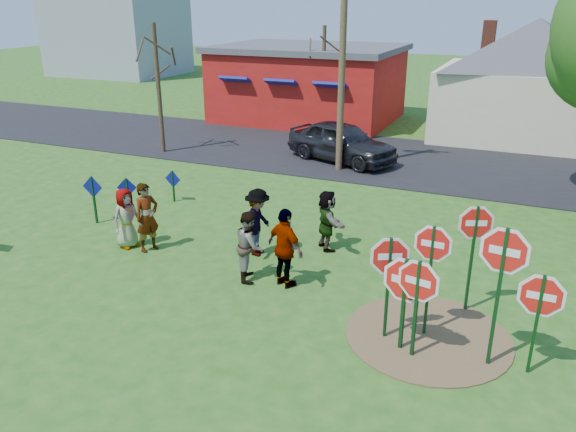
% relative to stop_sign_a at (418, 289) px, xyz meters
% --- Properties ---
extents(ground, '(120.00, 120.00, 0.00)m').
position_rel_stop_sign_a_xyz_m(ground, '(-4.34, 1.76, -1.40)').
color(ground, '#215317').
rests_on(ground, ground).
extents(road, '(120.00, 7.50, 0.04)m').
position_rel_stop_sign_a_xyz_m(road, '(-4.34, 13.26, -1.38)').
color(road, black).
rests_on(road, ground).
extents(dirt_patch, '(3.20, 3.20, 0.03)m').
position_rel_stop_sign_a_xyz_m(dirt_patch, '(0.16, 0.76, -1.38)').
color(dirt_patch, brown).
rests_on(dirt_patch, ground).
extents(red_building, '(9.40, 7.69, 3.90)m').
position_rel_stop_sign_a_xyz_m(red_building, '(-9.84, 19.76, 0.57)').
color(red_building, maroon).
rests_on(red_building, ground).
extents(cream_house, '(9.40, 9.40, 6.50)m').
position_rel_stop_sign_a_xyz_m(cream_house, '(1.16, 19.76, 1.53)').
color(cream_house, beige).
rests_on(cream_house, ground).
extents(distant_building, '(10.00, 8.00, 8.00)m').
position_rel_stop_sign_a_xyz_m(distant_building, '(-32.34, 31.76, 2.60)').
color(distant_building, '#8C939E').
rests_on(distant_building, ground).
extents(stop_sign_a, '(1.04, 0.24, 2.08)m').
position_rel_stop_sign_a_xyz_m(stop_sign_a, '(0.00, 0.00, 0.00)').
color(stop_sign_a, '#113E19').
rests_on(stop_sign_a, ground).
extents(stop_sign_b, '(0.96, 0.07, 2.42)m').
position_rel_stop_sign_a_xyz_m(stop_sign_b, '(0.07, 0.82, 0.34)').
color(stop_sign_b, '#113E19').
rests_on(stop_sign_b, ground).
extents(stop_sign_c, '(1.12, 0.16, 2.81)m').
position_rel_stop_sign_a_xyz_m(stop_sign_c, '(1.31, 0.29, 0.57)').
color(stop_sign_c, '#113E19').
rests_on(stop_sign_c, ground).
extents(stop_sign_d, '(0.90, 0.38, 2.47)m').
position_rel_stop_sign_a_xyz_m(stop_sign_d, '(0.69, 2.10, 0.38)').
color(stop_sign_d, '#113E19').
rests_on(stop_sign_d, ground).
extents(stop_sign_e, '(1.16, 0.23, 2.02)m').
position_rel_stop_sign_a_xyz_m(stop_sign_e, '(-0.25, 0.15, -0.08)').
color(stop_sign_e, '#113E19').
rests_on(stop_sign_e, ground).
extents(stop_sign_f, '(1.05, 0.07, 2.04)m').
position_rel_stop_sign_a_xyz_m(stop_sign_f, '(1.98, 0.35, 0.01)').
color(stop_sign_f, '#113E19').
rests_on(stop_sign_f, ground).
extents(stop_sign_g, '(0.93, 0.45, 2.25)m').
position_rel_stop_sign_a_xyz_m(stop_sign_g, '(-0.62, 0.41, 0.15)').
color(stop_sign_g, '#113E19').
rests_on(stop_sign_g, ground).
extents(blue_diamond_b, '(0.65, 0.08, 1.44)m').
position_rel_stop_sign_a_xyz_m(blue_diamond_b, '(-9.90, 2.90, -0.50)').
color(blue_diamond_b, '#113E19').
rests_on(blue_diamond_b, ground).
extents(blue_diamond_c, '(0.57, 0.25, 1.18)m').
position_rel_stop_sign_a_xyz_m(blue_diamond_c, '(-9.44, 3.83, -0.67)').
color(blue_diamond_c, '#113E19').
rests_on(blue_diamond_c, ground).
extents(blue_diamond_d, '(0.58, 0.06, 1.05)m').
position_rel_stop_sign_a_xyz_m(blue_diamond_d, '(-8.88, 5.39, -0.75)').
color(blue_diamond_d, '#113E19').
rests_on(blue_diamond_d, ground).
extents(person_a, '(0.71, 0.90, 1.61)m').
position_rel_stop_sign_a_xyz_m(person_a, '(-7.95, 1.92, -0.59)').
color(person_a, '#3E4F90').
rests_on(person_a, ground).
extents(person_b, '(0.64, 0.78, 1.83)m').
position_rel_stop_sign_a_xyz_m(person_b, '(-7.30, 1.95, -0.48)').
color(person_b, '#2C7468').
rests_on(person_b, ground).
extents(person_c, '(0.91, 1.00, 1.67)m').
position_rel_stop_sign_a_xyz_m(person_c, '(-4.15, 1.59, -0.57)').
color(person_c, brown).
rests_on(person_c, ground).
extents(person_d, '(0.70, 1.17, 1.76)m').
position_rel_stop_sign_a_xyz_m(person_d, '(-4.57, 2.86, -0.52)').
color(person_d, '#343339').
rests_on(person_d, ground).
extents(person_e, '(1.19, 0.88, 1.88)m').
position_rel_stop_sign_a_xyz_m(person_e, '(-3.24, 1.57, -0.46)').
color(person_e, '#4A284F').
rests_on(person_e, ground).
extents(person_f, '(1.32, 1.46, 1.61)m').
position_rel_stop_sign_a_xyz_m(person_f, '(-3.08, 3.88, -0.59)').
color(person_f, '#1C4F2B').
rests_on(person_f, ground).
extents(suv, '(5.01, 3.35, 1.58)m').
position_rel_stop_sign_a_xyz_m(suv, '(-5.41, 12.12, -0.57)').
color(suv, '#2F2F34').
rests_on(suv, road).
extents(utility_pole, '(1.91, 0.57, 7.93)m').
position_rel_stop_sign_a_xyz_m(utility_pole, '(-5.13, 10.96, 2.77)').
color(utility_pole, '#4C3823').
rests_on(utility_pole, ground).
extents(bare_tree_west, '(1.80, 1.80, 5.30)m').
position_rel_stop_sign_a_xyz_m(bare_tree_west, '(-12.90, 10.50, 2.03)').
color(bare_tree_west, '#382819').
rests_on(bare_tree_west, ground).
extents(bare_tree_east, '(1.80, 1.80, 5.04)m').
position_rel_stop_sign_a_xyz_m(bare_tree_east, '(-7.93, 16.75, 1.86)').
color(bare_tree_east, '#382819').
rests_on(bare_tree_east, ground).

